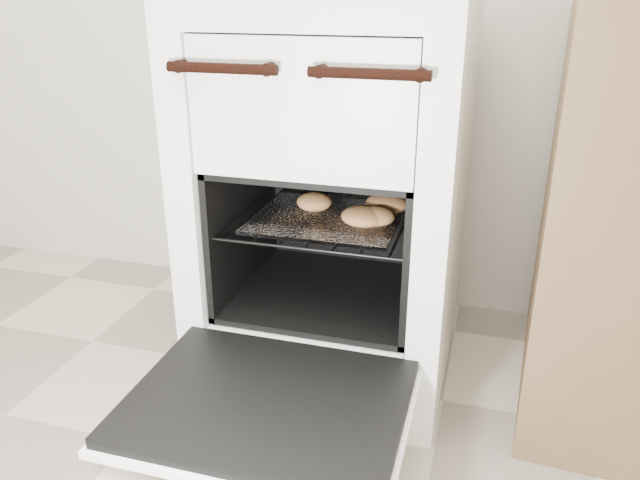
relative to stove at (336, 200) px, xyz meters
The scene contains 5 objects.
stove is the anchor object (origin of this frame).
oven_door 0.57m from the stove, 90.00° to the right, with size 0.54×0.42×0.04m.
oven_rack 0.07m from the stove, 90.00° to the right, with size 0.44×0.42×0.01m.
foil_sheet 0.09m from the stove, 90.00° to the right, with size 0.34×0.30×0.01m, color silver.
baked_rolls 0.11m from the stove, 39.90° to the right, with size 0.29×0.23×0.04m.
Camera 1 is at (0.40, -0.27, 0.95)m, focal length 35.00 mm.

